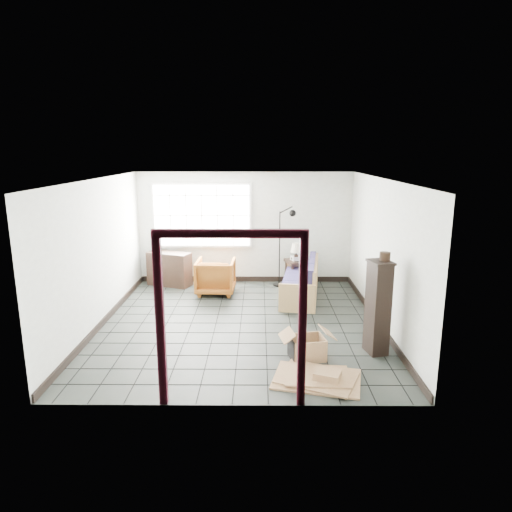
{
  "coord_description": "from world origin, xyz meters",
  "views": [
    {
      "loc": [
        0.33,
        -7.82,
        3.07
      ],
      "look_at": [
        0.28,
        0.3,
        1.19
      ],
      "focal_mm": 32.0,
      "sensor_mm": 36.0,
      "label": 1
    }
  ],
  "objects_px": {
    "futon_sofa": "(303,284)",
    "side_table": "(299,265)",
    "armchair": "(216,275)",
    "tall_shelf": "(378,307)"
  },
  "relations": [
    {
      "from": "tall_shelf",
      "to": "armchair",
      "type": "bearing_deg",
      "value": 119.87
    },
    {
      "from": "futon_sofa",
      "to": "tall_shelf",
      "type": "distance_m",
      "value": 2.85
    },
    {
      "from": "side_table",
      "to": "tall_shelf",
      "type": "relative_size",
      "value": 0.46
    },
    {
      "from": "side_table",
      "to": "tall_shelf",
      "type": "distance_m",
      "value": 3.73
    },
    {
      "from": "futon_sofa",
      "to": "armchair",
      "type": "relative_size",
      "value": 2.35
    },
    {
      "from": "armchair",
      "to": "tall_shelf",
      "type": "relative_size",
      "value": 0.57
    },
    {
      "from": "armchair",
      "to": "side_table",
      "type": "height_order",
      "value": "armchair"
    },
    {
      "from": "futon_sofa",
      "to": "side_table",
      "type": "xyz_separation_m",
      "value": [
        -0.01,
        0.94,
        0.2
      ]
    },
    {
      "from": "armchair",
      "to": "side_table",
      "type": "bearing_deg",
      "value": -160.0
    },
    {
      "from": "futon_sofa",
      "to": "armchair",
      "type": "height_order",
      "value": "armchair"
    }
  ]
}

